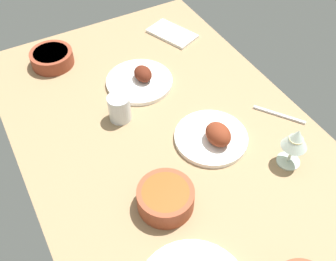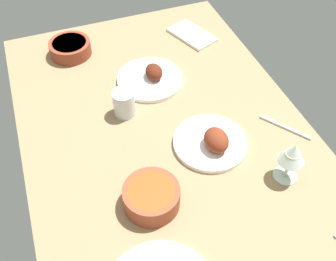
{
  "view_description": "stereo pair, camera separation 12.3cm",
  "coord_description": "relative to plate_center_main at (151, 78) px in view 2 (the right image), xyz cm",
  "views": [
    {
      "loc": [
        72.13,
        -39.73,
        98.21
      ],
      "look_at": [
        0.0,
        0.0,
        6.0
      ],
      "focal_mm": 42.01,
      "sensor_mm": 36.0,
      "label": 1
    },
    {
      "loc": [
        77.26,
        -28.5,
        98.21
      ],
      "look_at": [
        0.0,
        0.0,
        6.0
      ],
      "focal_mm": 42.01,
      "sensor_mm": 36.0,
      "label": 2
    }
  ],
  "objects": [
    {
      "name": "dining_table",
      "position": [
        26.52,
        -3.2,
        -3.45
      ],
      "size": [
        140.0,
        90.0,
        4.0
      ],
      "primitive_type": "cube",
      "color": "#937551",
      "rests_on": "ground"
    },
    {
      "name": "plate_center_main",
      "position": [
        0.0,
        0.0,
        0.0
      ],
      "size": [
        23.78,
        23.78,
        6.51
      ],
      "color": "white",
      "rests_on": "dining_table"
    },
    {
      "name": "plate_near_viewer",
      "position": [
        35.58,
        7.89,
        0.6
      ],
      "size": [
        23.05,
        23.05,
        7.81
      ],
      "color": "white",
      "rests_on": "dining_table"
    },
    {
      "name": "bowl_sauce",
      "position": [
        -25.8,
        -24.0,
        1.5
      ],
      "size": [
        15.75,
        15.75,
        5.4
      ],
      "color": "brown",
      "rests_on": "dining_table"
    },
    {
      "name": "bowl_soup",
      "position": [
        48.59,
        -16.09,
        2.04
      ],
      "size": [
        15.58,
        15.58,
        6.46
      ],
      "color": "brown",
      "rests_on": "dining_table"
    },
    {
      "name": "wine_glass",
      "position": [
        53.35,
        23.16,
        8.48
      ],
      "size": [
        7.6,
        7.6,
        14.0
      ],
      "color": "silver",
      "rests_on": "dining_table"
    },
    {
      "name": "water_tumbler",
      "position": [
        12.4,
        -13.34,
        3.09
      ],
      "size": [
        7.31,
        7.31,
        9.09
      ],
      "primitive_type": "cylinder",
      "color": "silver",
      "rests_on": "dining_table"
    },
    {
      "name": "folded_napkin",
      "position": [
        -20.51,
        24.6,
        -0.85
      ],
      "size": [
        21.93,
        17.17,
        1.2
      ],
      "primitive_type": "cube",
      "rotation": [
        0.0,
        0.0,
        0.38
      ],
      "color": "white",
      "rests_on": "dining_table"
    },
    {
      "name": "fork_loose",
      "position": [
        36.98,
        33.26,
        -1.05
      ],
      "size": [
        14.8,
        10.94,
        0.8
      ],
      "primitive_type": "cube",
      "rotation": [
        0.0,
        0.0,
        3.76
      ],
      "color": "silver",
      "rests_on": "dining_table"
    }
  ]
}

